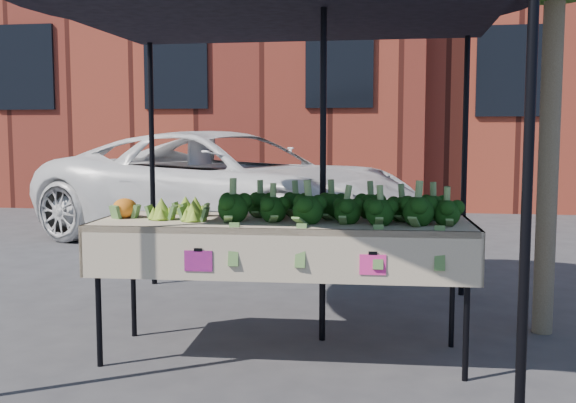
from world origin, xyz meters
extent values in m
plane|color=#333336|center=(0.00, 0.00, 0.00)|extent=(90.00, 90.00, 0.00)
cube|color=beige|center=(-0.21, 0.14, 0.45)|extent=(2.43, 0.91, 0.90)
cube|color=#F22D8C|center=(-0.67, -0.26, 0.70)|extent=(0.17, 0.01, 0.12)
cube|color=#F92F90|center=(0.36, -0.26, 0.70)|extent=(0.17, 0.01, 0.12)
ellipsoid|color=black|center=(0.15, 0.17, 1.02)|extent=(1.52, 0.55, 0.23)
ellipsoid|color=#8BBE35|center=(-0.87, 0.18, 0.99)|extent=(0.41, 0.55, 0.18)
ellipsoid|color=orange|center=(-1.26, 0.09, 0.98)|extent=(0.18, 0.18, 0.16)
imported|color=white|center=(-1.71, 4.63, 2.67)|extent=(2.29, 2.84, 5.35)
cube|color=maroon|center=(-5.00, 12.00, 4.50)|extent=(12.00, 8.00, 9.00)
camera|label=1|loc=(0.49, -4.11, 1.46)|focal=42.18mm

